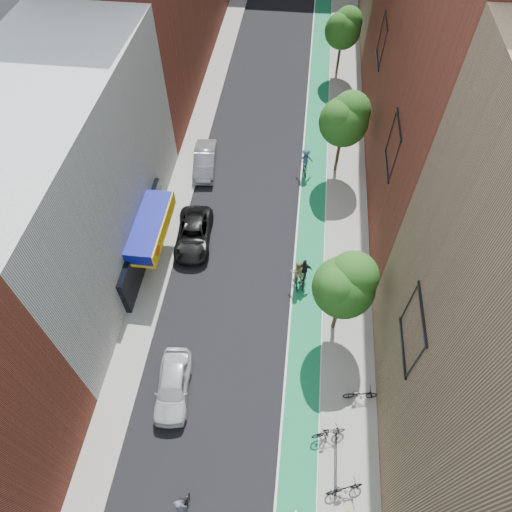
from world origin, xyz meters
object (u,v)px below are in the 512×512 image
(cyclist_lead, at_px, (182,510))
(cyclist_lane_near, at_px, (297,275))
(parked_car_silver, at_px, (205,161))
(cyclist_lane_mid, at_px, (304,274))
(cyclist_lane_far, at_px, (305,162))
(parked_car_black, at_px, (194,234))
(parked_car_white, at_px, (173,386))

(cyclist_lead, relative_size, cyclist_lane_near, 1.00)
(parked_car_silver, distance_m, cyclist_lead, 24.11)
(cyclist_lane_mid, bearing_deg, cyclist_lane_far, -87.91)
(cyclist_lane_near, height_order, cyclist_lane_far, cyclist_lane_far)
(parked_car_black, distance_m, parked_car_silver, 7.48)
(parked_car_black, bearing_deg, cyclist_lane_far, 42.84)
(parked_car_white, bearing_deg, cyclist_lane_far, 65.97)
(cyclist_lane_mid, bearing_deg, parked_car_black, -18.81)
(cyclist_lead, relative_size, cyclist_lane_mid, 1.01)
(parked_car_black, height_order, cyclist_lane_near, cyclist_lane_near)
(parked_car_white, bearing_deg, cyclist_lead, -78.83)
(parked_car_black, bearing_deg, parked_car_white, -89.35)
(cyclist_lane_near, relative_size, cyclist_lane_far, 0.98)
(cyclist_lane_far, bearing_deg, cyclist_lane_mid, 82.72)
(cyclist_lane_near, xyz_separation_m, cyclist_lane_mid, (0.43, 0.18, -0.12))
(cyclist_lane_far, bearing_deg, parked_car_silver, -6.50)
(cyclist_lane_near, relative_size, cyclist_lane_mid, 1.01)
(parked_car_silver, xyz_separation_m, cyclist_lane_far, (7.80, 0.42, 0.29))
(parked_car_silver, xyz_separation_m, cyclist_lane_mid, (8.23, -10.02, 0.06))
(parked_car_black, height_order, cyclist_lane_mid, cyclist_lane_mid)
(parked_car_silver, xyz_separation_m, cyclist_lane_near, (7.80, -10.20, 0.18))
(cyclist_lane_near, height_order, cyclist_lane_mid, cyclist_lane_near)
(parked_car_black, bearing_deg, cyclist_lead, -85.28)
(cyclist_lead, bearing_deg, cyclist_lane_mid, -100.36)
(parked_car_black, height_order, parked_car_silver, parked_car_silver)
(cyclist_lane_near, bearing_deg, cyclist_lane_far, -99.05)
(parked_car_white, xyz_separation_m, parked_car_black, (-1.01, 10.68, -0.04))
(parked_car_white, height_order, cyclist_lane_far, cyclist_lane_far)
(cyclist_lane_near, bearing_deg, parked_car_white, 42.98)
(cyclist_lane_mid, bearing_deg, parked_car_white, 50.55)
(parked_car_white, height_order, parked_car_black, parked_car_white)
(parked_car_black, bearing_deg, parked_car_silver, 89.84)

